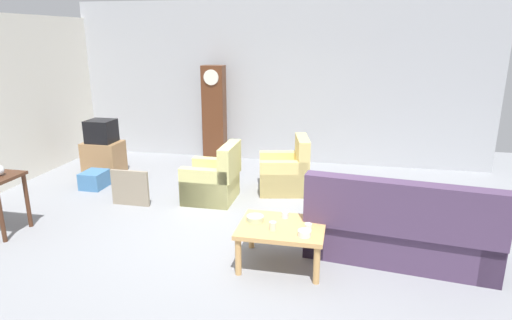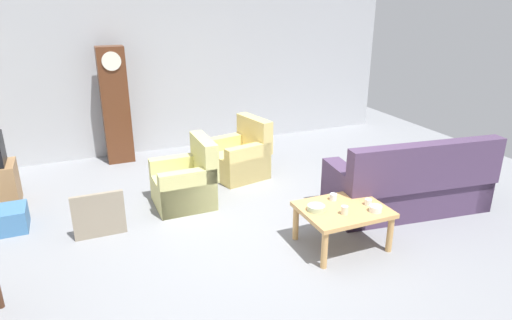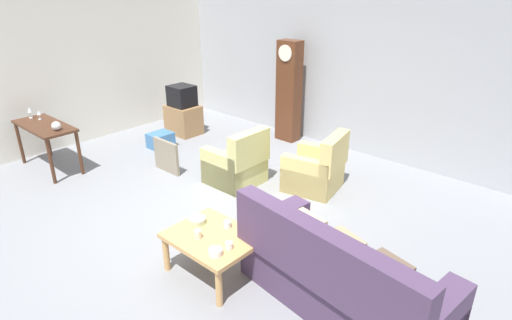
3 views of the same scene
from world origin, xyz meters
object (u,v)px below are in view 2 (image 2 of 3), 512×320
coffee_table_wood (343,213)px  bowl_shallow_green (316,208)px  framed_picture_leaning (99,215)px  cup_blue_rimmed (333,197)px  armchair_olive_near (186,183)px  grandfather_clock (116,106)px  storage_box_blue (11,219)px  cup_white_porcelain (368,202)px  armchair_olive_far (240,158)px  couch_floral (409,186)px  cup_cream_tall (345,210)px  bowl_white_stacked (376,209)px

coffee_table_wood → bowl_shallow_green: bearing=169.7°
framed_picture_leaning → cup_blue_rimmed: size_ratio=7.13×
armchair_olive_near → grandfather_clock: 2.31m
storage_box_blue → cup_white_porcelain: bearing=-26.8°
cup_blue_rimmed → armchair_olive_far: bearing=98.2°
framed_picture_leaning → grandfather_clock: bearing=78.0°
grandfather_clock → cup_white_porcelain: bearing=-59.7°
couch_floral → grandfather_clock: 4.83m
grandfather_clock → cup_cream_tall: 4.48m
armchair_olive_far → cup_blue_rimmed: bearing=-81.8°
coffee_table_wood → framed_picture_leaning: (-2.55, 1.29, -0.13)m
cup_blue_rimmed → cup_cream_tall: size_ratio=0.88×
cup_cream_tall → bowl_shallow_green: 0.31m
armchair_olive_far → grandfather_clock: size_ratio=0.47×
grandfather_clock → bowl_shallow_green: grandfather_clock is taller
framed_picture_leaning → bowl_shallow_green: (2.23, -1.23, 0.23)m
armchair_olive_far → storage_box_blue: armchair_olive_far is taller
cup_white_porcelain → cup_cream_tall: size_ratio=0.81×
armchair_olive_near → storage_box_blue: size_ratio=2.10×
storage_box_blue → bowl_white_stacked: 4.37m
bowl_white_stacked → cup_white_porcelain: bearing=81.9°
couch_floral → coffee_table_wood: size_ratio=2.28×
couch_floral → coffee_table_wood: 1.37m
cup_white_porcelain → bowl_white_stacked: cup_white_porcelain is taller
cup_white_porcelain → armchair_olive_far: bearing=103.9°
armchair_olive_far → bowl_white_stacked: size_ratio=6.61×
cup_blue_rimmed → bowl_shallow_green: 0.36m
framed_picture_leaning → bowl_white_stacked: bearing=-28.0°
cup_white_porcelain → cup_cream_tall: bearing=-166.7°
couch_floral → armchair_olive_far: size_ratio=2.36×
coffee_table_wood → cup_white_porcelain: bearing=-9.5°
coffee_table_wood → storage_box_blue: size_ratio=2.20×
cup_cream_tall → bowl_white_stacked: size_ratio=0.68×
bowl_shallow_green → cup_blue_rimmed: bearing=26.7°
bowl_shallow_green → framed_picture_leaning: bearing=151.1°
cup_blue_rimmed → grandfather_clock: bearing=118.6°
grandfather_clock → armchair_olive_near: bearing=-73.4°
coffee_table_wood → armchair_olive_far: bearing=97.4°
coffee_table_wood → framed_picture_leaning: bearing=153.2°
cup_white_porcelain → cup_cream_tall: cup_cream_tall is taller
cup_white_porcelain → bowl_shallow_green: size_ratio=0.39×
armchair_olive_near → cup_blue_rimmed: (1.37, -1.55, 0.21)m
armchair_olive_far → storage_box_blue: size_ratio=2.13×
coffee_table_wood → cup_blue_rimmed: (0.00, 0.22, 0.11)m
armchair_olive_near → storage_box_blue: 2.19m
cup_blue_rimmed → bowl_white_stacked: size_ratio=0.60×
couch_floral → armchair_olive_near: couch_floral is taller
cup_white_porcelain → bowl_shallow_green: bearing=170.0°
armchair_olive_far → coffee_table_wood: bearing=-82.6°
cup_cream_tall → bowl_shallow_green: (-0.24, 0.20, -0.02)m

